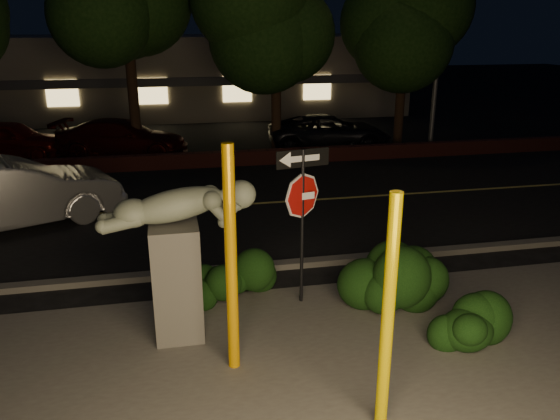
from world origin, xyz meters
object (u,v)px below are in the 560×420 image
(yellow_pole_right, at_px, (388,317))
(silver_sedan, at_px, (10,194))
(signpost, at_px, (303,196))
(streetlight, at_px, (437,2))
(parked_car_dark, at_px, (329,132))
(parked_car_darkred, at_px, (122,138))
(sculpture, at_px, (178,245))
(yellow_pole_left, at_px, (231,262))
(parked_car_red, at_px, (9,139))

(yellow_pole_right, bearing_deg, silver_sedan, 126.27)
(signpost, xyz_separation_m, streetlight, (7.46, 10.72, 3.40))
(parked_car_dark, bearing_deg, parked_car_darkred, 94.19)
(sculpture, xyz_separation_m, parked_car_darkred, (-1.68, 12.64, -0.82))
(yellow_pole_left, relative_size, silver_sedan, 0.64)
(sculpture, distance_m, streetlight, 15.31)
(sculpture, xyz_separation_m, streetlight, (9.49, 11.39, 3.81))
(streetlight, bearing_deg, parked_car_dark, 174.38)
(yellow_pole_right, bearing_deg, parked_car_dark, 75.82)
(silver_sedan, distance_m, parked_car_red, 7.88)
(silver_sedan, relative_size, parked_car_dark, 1.07)
(streetlight, relative_size, silver_sedan, 1.79)
(signpost, bearing_deg, yellow_pole_left, -140.77)
(yellow_pole_right, distance_m, signpost, 3.20)
(yellow_pole_left, height_order, parked_car_darkred, yellow_pole_left)
(yellow_pole_right, height_order, streetlight, streetlight)
(yellow_pole_left, bearing_deg, parked_car_red, 113.77)
(parked_car_darkred, bearing_deg, sculpture, -159.45)
(streetlight, bearing_deg, parked_car_red, -175.91)
(streetlight, distance_m, silver_sedan, 15.10)
(parked_car_red, bearing_deg, parked_car_dark, -82.64)
(signpost, bearing_deg, streetlight, 44.14)
(parked_car_red, bearing_deg, parked_car_darkred, -87.83)
(signpost, relative_size, parked_car_dark, 0.57)
(signpost, relative_size, silver_sedan, 0.54)
(sculpture, bearing_deg, yellow_pole_right, -48.21)
(yellow_pole_right, relative_size, parked_car_dark, 0.62)
(yellow_pole_left, distance_m, streetlight, 15.63)
(yellow_pole_right, height_order, parked_car_dark, yellow_pole_right)
(yellow_pole_right, xyz_separation_m, sculpture, (-2.23, 2.49, 0.04))
(parked_car_darkred, bearing_deg, parked_car_dark, -78.42)
(yellow_pole_right, xyz_separation_m, streetlight, (7.26, 13.89, 3.85))
(yellow_pole_left, height_order, sculpture, yellow_pole_left)
(parked_car_darkred, bearing_deg, silver_sedan, 176.63)
(sculpture, height_order, parked_car_darkred, sculpture)
(sculpture, bearing_deg, streetlight, 50.22)
(silver_sedan, bearing_deg, signpost, -154.34)
(parked_car_darkred, relative_size, parked_car_dark, 1.00)
(parked_car_red, distance_m, parked_car_darkred, 3.98)
(sculpture, bearing_deg, parked_car_dark, 64.25)
(sculpture, relative_size, parked_car_dark, 0.52)
(yellow_pole_right, height_order, silver_sedan, yellow_pole_right)
(silver_sedan, distance_m, parked_car_dark, 11.89)
(silver_sedan, relative_size, parked_car_red, 1.26)
(yellow_pole_left, relative_size, parked_car_red, 0.81)
(signpost, bearing_deg, sculpture, -172.70)
(yellow_pole_left, distance_m, parked_car_dark, 14.47)
(parked_car_darkred, bearing_deg, yellow_pole_right, -152.53)
(signpost, distance_m, parked_car_dark, 12.49)
(silver_sedan, height_order, parked_car_darkred, silver_sedan)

